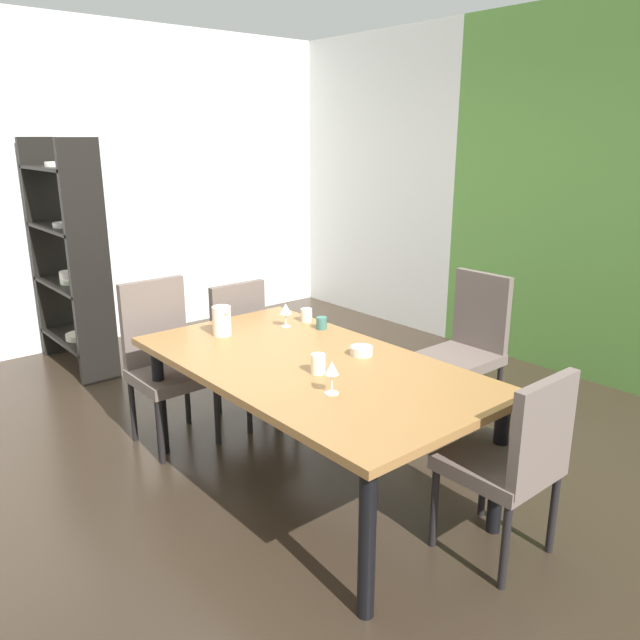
# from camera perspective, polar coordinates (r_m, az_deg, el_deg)

# --- Properties ---
(ground_plane) EXTENTS (5.87, 5.59, 0.02)m
(ground_plane) POSITION_cam_1_polar(r_m,az_deg,el_deg) (3.83, -5.31, -12.75)
(ground_plane) COLOR #30251C
(back_panel_interior) EXTENTS (2.14, 0.10, 2.83)m
(back_panel_interior) POSITION_cam_1_polar(r_m,az_deg,el_deg) (6.56, 4.89, 12.58)
(back_panel_interior) COLOR silver
(back_panel_interior) RESTS_ON ground_plane
(left_interior_panel) EXTENTS (0.10, 5.59, 2.83)m
(left_interior_panel) POSITION_cam_1_polar(r_m,az_deg,el_deg) (5.97, -22.13, 11.07)
(left_interior_panel) COLOR silver
(left_interior_panel) RESTS_ON ground_plane
(dining_table) EXTENTS (1.96, 1.07, 0.73)m
(dining_table) POSITION_cam_1_polar(r_m,az_deg,el_deg) (3.26, -0.95, -5.04)
(dining_table) COLOR olive
(dining_table) RESTS_ON ground_plane
(chair_head_far) EXTENTS (0.44, 0.45, 0.99)m
(chair_head_far) POSITION_cam_1_polar(r_m,az_deg,el_deg) (4.27, 13.46, -1.95)
(chair_head_far) COLOR #64564F
(chair_head_far) RESTS_ON ground_plane
(chair_left_near) EXTENTS (0.44, 0.44, 1.01)m
(chair_left_near) POSITION_cam_1_polar(r_m,az_deg,el_deg) (3.97, -14.03, -3.28)
(chair_left_near) COLOR #64564F
(chair_left_near) RESTS_ON ground_plane
(chair_right_far) EXTENTS (0.44, 0.44, 0.91)m
(chair_right_far) POSITION_cam_1_polar(r_m,az_deg,el_deg) (2.91, 17.29, -11.84)
(chair_right_far) COLOR #64564F
(chair_right_far) RESTS_ON ground_plane
(chair_left_far) EXTENTS (0.44, 0.44, 0.90)m
(chair_left_far) POSITION_cam_1_polar(r_m,az_deg,el_deg) (4.26, -6.50, -2.07)
(chair_left_far) COLOR #64564F
(chair_left_far) RESTS_ON ground_plane
(display_shelf) EXTENTS (0.96, 0.31, 1.85)m
(display_shelf) POSITION_cam_1_polar(r_m,az_deg,el_deg) (5.41, -22.03, 5.30)
(display_shelf) COLOR black
(display_shelf) RESTS_ON ground_plane
(wine_glass_north) EXTENTS (0.07, 0.07, 0.16)m
(wine_glass_north) POSITION_cam_1_polar(r_m,az_deg,el_deg) (2.81, 1.08, -4.56)
(wine_glass_north) COLOR silver
(wine_glass_north) RESTS_ON dining_table
(wine_glass_right) EXTENTS (0.07, 0.07, 0.15)m
(wine_glass_right) POSITION_cam_1_polar(r_m,az_deg,el_deg) (3.80, -3.16, 0.96)
(wine_glass_right) COLOR silver
(wine_glass_right) RESTS_ON dining_table
(serving_bowl_center) EXTENTS (0.12, 0.12, 0.05)m
(serving_bowl_center) POSITION_cam_1_polar(r_m,az_deg,el_deg) (3.34, 3.81, -2.82)
(serving_bowl_center) COLOR beige
(serving_bowl_center) RESTS_ON dining_table
(cup_east) EXTENTS (0.07, 0.07, 0.10)m
(cup_east) POSITION_cam_1_polar(r_m,az_deg,el_deg) (3.07, -0.17, -4.03)
(cup_east) COLOR #F5E5CB
(cup_east) RESTS_ON dining_table
(cup_front) EXTENTS (0.07, 0.07, 0.08)m
(cup_front) POSITION_cam_1_polar(r_m,az_deg,el_deg) (3.92, -1.25, 0.45)
(cup_front) COLOR silver
(cup_front) RESTS_ON dining_table
(cup_left) EXTENTS (0.06, 0.06, 0.07)m
(cup_left) POSITION_cam_1_polar(r_m,az_deg,el_deg) (3.77, 0.14, -0.28)
(cup_left) COLOR #386B63
(cup_left) RESTS_ON dining_table
(pitcher_near_shelf) EXTENTS (0.12, 0.11, 0.17)m
(pitcher_near_shelf) POSITION_cam_1_polar(r_m,az_deg,el_deg) (3.69, -8.97, -0.05)
(pitcher_near_shelf) COLOR #F4DACD
(pitcher_near_shelf) RESTS_ON dining_table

